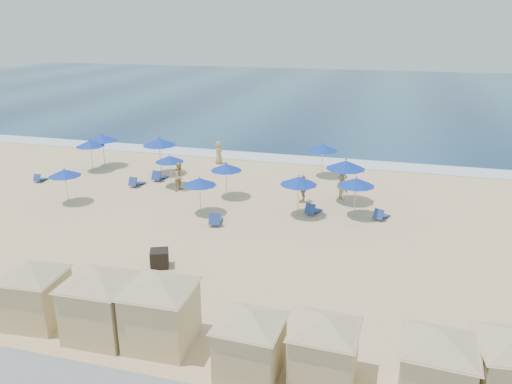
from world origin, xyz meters
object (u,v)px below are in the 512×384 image
trash_bin (159,259)px  cabana_3 (250,334)px  umbrella_3 (159,142)px  beachgoer_3 (219,152)px  umbrella_1 (65,173)px  umbrella_10 (356,182)px  umbrella_4 (169,159)px  beachgoer_1 (303,189)px  cabana_2 (160,300)px  umbrella_9 (346,165)px  cabana_4 (325,340)px  cabana_1 (99,293)px  umbrella_0 (90,143)px  umbrella_6 (226,167)px  umbrella_7 (299,181)px  cabana_5 (438,358)px  beachgoer_0 (180,176)px  cabana_0 (34,285)px  umbrella_8 (323,147)px  umbrella_5 (200,182)px  beachgoer_2 (342,187)px  umbrella_2 (102,138)px

trash_bin → cabana_3: 8.37m
umbrella_3 → beachgoer_3: size_ratio=1.55×
umbrella_1 → umbrella_10: umbrella_10 is taller
umbrella_4 → beachgoer_1: bearing=-4.3°
cabana_2 → umbrella_9: cabana_2 is taller
trash_bin → cabana_4: cabana_4 is taller
cabana_1 → umbrella_10: size_ratio=1.92×
umbrella_0 → umbrella_6: umbrella_0 is taller
umbrella_4 → umbrella_7: bearing=-17.8°
umbrella_7 → umbrella_9: umbrella_9 is taller
cabana_1 → cabana_5: bearing=-2.2°
cabana_4 → umbrella_6: bearing=118.5°
cabana_4 → umbrella_1: 20.82m
cabana_2 → beachgoer_0: size_ratio=2.46×
cabana_0 → cabana_5: bearing=-2.1°
cabana_1 → cabana_3: cabana_1 is taller
umbrella_8 → umbrella_10: umbrella_8 is taller
beachgoer_3 → umbrella_7: bearing=-176.1°
beachgoer_0 → beachgoer_1: size_ratio=1.09×
umbrella_5 → trash_bin: bearing=-84.4°
umbrella_6 → umbrella_9: (7.15, 1.10, 0.40)m
cabana_0 → umbrella_1: size_ratio=1.90×
cabana_3 → umbrella_3: umbrella_3 is taller
cabana_3 → umbrella_3: bearing=122.7°
umbrella_6 → umbrella_7: bearing=-21.3°
umbrella_9 → beachgoer_3: bearing=149.3°
beachgoer_1 → cabana_3: bearing=7.3°
cabana_1 → beachgoer_0: (-3.81, 15.36, -0.69)m
cabana_5 → umbrella_10: (-3.48, 14.14, 0.51)m
umbrella_0 → trash_bin: bearing=-47.5°
trash_bin → beachgoer_3: size_ratio=0.45×
cabana_1 → cabana_2: bearing=2.9°
cabana_4 → beachgoer_2: bearing=94.4°
umbrella_3 → beachgoer_3: umbrella_3 is taller
umbrella_5 → cabana_0: bearing=-98.2°
cabana_4 → umbrella_10: cabana_4 is taller
cabana_4 → umbrella_4: cabana_4 is taller
umbrella_0 → beachgoer_1: (16.17, -2.53, -1.19)m
cabana_3 → beachgoer_2: 17.07m
cabana_0 → umbrella_8: 22.10m
cabana_3 → umbrella_6: size_ratio=1.80×
umbrella_4 → umbrella_10: 12.47m
umbrella_2 → beachgoer_0: bearing=-25.2°
cabana_5 → umbrella_6: cabana_5 is taller
trash_bin → umbrella_5: (-0.66, 6.64, 1.51)m
cabana_0 → beachgoer_0: bearing=94.1°
umbrella_7 → beachgoer_0: bearing=164.0°
trash_bin → beachgoer_1: bearing=42.0°
umbrella_0 → umbrella_1: 6.90m
cabana_0 → umbrella_6: bearing=81.5°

